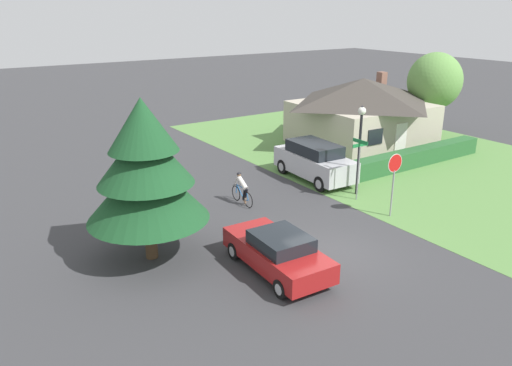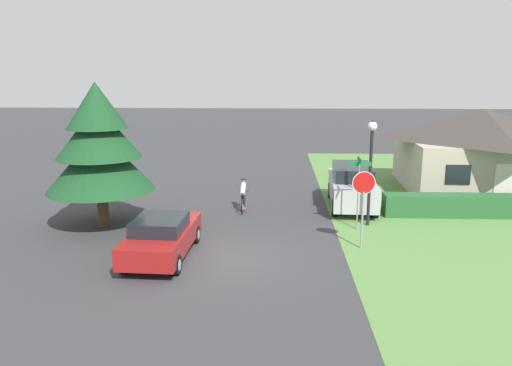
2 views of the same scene
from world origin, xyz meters
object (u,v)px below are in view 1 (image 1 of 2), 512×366
object	(u,v)px
stop_sign	(394,172)
street_name_sign	(359,159)
cottage_house	(362,110)
conifer_tall_near	(145,169)
deciduous_tree_right	(435,81)
cyclist	(242,189)
sedan_left_lane	(278,252)
parked_suv_right	(314,161)
street_lamp	(360,134)

from	to	relation	value
stop_sign	street_name_sign	bearing A→B (deg)	-93.50
cottage_house	conifer_tall_near	world-z (taller)	conifer_tall_near
deciduous_tree_right	cyclist	bearing A→B (deg)	-168.80
cyclist	conifer_tall_near	bearing A→B (deg)	116.17
sedan_left_lane	parked_suv_right	world-z (taller)	parked_suv_right
cottage_house	street_name_sign	xyz separation A→B (m)	(-7.35, -7.14, -0.23)
cyclist	street_lamp	bearing A→B (deg)	-110.07
stop_sign	deciduous_tree_right	size ratio (longest dim) A/B	0.49
sedan_left_lane	cyclist	distance (m)	6.26
stop_sign	conifer_tall_near	distance (m)	10.18
conifer_tall_near	deciduous_tree_right	xyz separation A→B (m)	(22.83, 5.99, 0.46)
cottage_house	cyclist	bearing A→B (deg)	-156.73
cottage_house	street_name_sign	size ratio (longest dim) A/B	2.92
sedan_left_lane	cottage_house	bearing A→B (deg)	-51.34
cyclist	stop_sign	world-z (taller)	stop_sign
stop_sign	street_lamp	bearing A→B (deg)	-103.20
cottage_house	street_name_sign	distance (m)	10.26
street_name_sign	stop_sign	bearing A→B (deg)	-94.86
street_name_sign	conifer_tall_near	world-z (taller)	conifer_tall_near
cottage_house	cyclist	size ratio (longest dim) A/B	4.69
street_name_sign	conifer_tall_near	xyz separation A→B (m)	(-10.05, -0.02, 1.33)
stop_sign	conifer_tall_near	world-z (taller)	conifer_tall_near
parked_suv_right	street_name_sign	bearing A→B (deg)	178.51
parked_suv_right	street_lamp	bearing A→B (deg)	-171.70
parked_suv_right	sedan_left_lane	bearing A→B (deg)	135.70
street_lamp	conifer_tall_near	size ratio (longest dim) A/B	0.75
stop_sign	conifer_tall_near	bearing A→B (deg)	-11.10
cottage_house	deciduous_tree_right	distance (m)	5.77
street_lamp	deciduous_tree_right	bearing A→B (deg)	23.92
street_name_sign	parked_suv_right	bearing A→B (deg)	85.50
parked_suv_right	deciduous_tree_right	bearing A→B (deg)	-75.11
conifer_tall_near	deciduous_tree_right	size ratio (longest dim) A/B	1.01
deciduous_tree_right	street_name_sign	bearing A→B (deg)	-154.96
street_name_sign	cyclist	bearing A→B (deg)	151.45
parked_suv_right	street_name_sign	xyz separation A→B (m)	(-0.26, -3.34, 0.98)
cottage_house	street_lamp	bearing A→B (deg)	-133.75
cyclist	street_name_sign	size ratio (longest dim) A/B	0.62
cottage_house	sedan_left_lane	distance (m)	17.76
sedan_left_lane	conifer_tall_near	bearing A→B (deg)	45.93
sedan_left_lane	stop_sign	size ratio (longest dim) A/B	1.59
stop_sign	sedan_left_lane	bearing A→B (deg)	10.65
cyclist	deciduous_tree_right	distance (m)	18.02
cyclist	parked_suv_right	world-z (taller)	parked_suv_right
parked_suv_right	street_lamp	xyz separation A→B (m)	(0.26, -2.80, 1.94)
street_lamp	street_name_sign	distance (m)	1.21
street_lamp	deciduous_tree_right	world-z (taller)	deciduous_tree_right
stop_sign	parked_suv_right	bearing A→B (deg)	-93.29
parked_suv_right	conifer_tall_near	size ratio (longest dim) A/B	0.85
cottage_house	sedan_left_lane	size ratio (longest dim) A/B	1.90
sedan_left_lane	cyclist	world-z (taller)	sedan_left_lane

